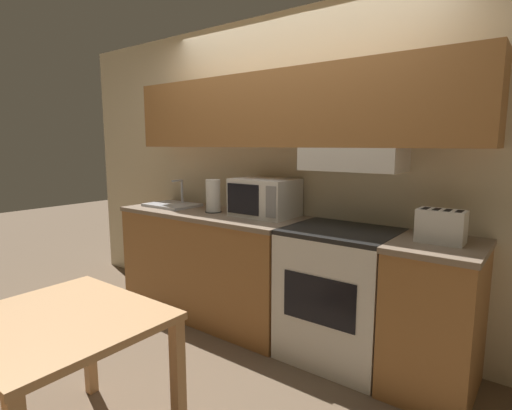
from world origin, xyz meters
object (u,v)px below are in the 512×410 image
Objects in this scene: stove_range at (339,294)px; microwave at (265,197)px; toaster at (441,226)px; paper_towel_roll at (213,196)px; dining_table at (60,339)px; sink_basin at (172,204)px.

stove_range is 1.87× the size of microwave.
toaster is 1.81m from paper_towel_roll.
stove_range is at bearing 69.20° from dining_table.
toaster is (0.63, 0.01, 0.56)m from stove_range.
sink_basin is at bearing -173.95° from microwave.
paper_towel_roll is at bearing 108.69° from dining_table.
paper_towel_roll is at bearing -179.20° from toaster.
microwave is at bearing 176.21° from toaster.
dining_table is (1.09, -1.64, -0.34)m from sink_basin.
paper_towel_roll is at bearing -0.97° from sink_basin.
microwave is 1.77× the size of paper_towel_roll.
sink_basin is at bearing 179.03° from paper_towel_roll.
sink_basin is 0.55m from paper_towel_roll.
stove_range is at bearing -178.80° from toaster.
toaster reaches higher than stove_range.
toaster is 2.34m from sink_basin.
microwave is (-0.72, 0.10, 0.62)m from stove_range.
dining_table is at bearing -110.80° from stove_range.
sink_basin is at bearing -179.89° from stove_range.
sink_basin is at bearing 123.49° from dining_table.
paper_towel_roll is (0.53, -0.01, 0.12)m from sink_basin.
dining_table is (-0.63, -1.65, 0.15)m from stove_range.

